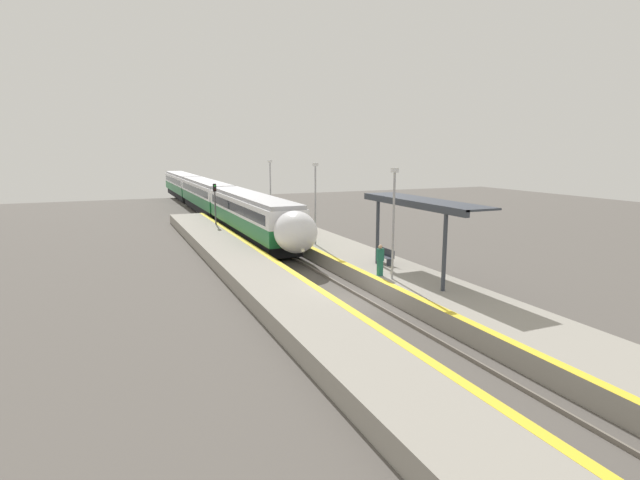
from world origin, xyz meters
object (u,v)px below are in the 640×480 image
object	(u,v)px
train	(208,195)
railway_signal	(215,203)
person_waiting	(380,260)
lamppost_mid	(315,199)
lamppost_far	(270,188)
platform_bench	(386,256)
lamppost_near	(394,217)

from	to	relation	value
train	railway_signal	world-z (taller)	railway_signal
person_waiting	lamppost_mid	size ratio (longest dim) A/B	0.29
lamppost_mid	lamppost_far	size ratio (longest dim) A/B	1.00
train	railway_signal	bearing A→B (deg)	-98.11
train	platform_bench	size ratio (longest dim) A/B	43.68
train	lamppost_near	size ratio (longest dim) A/B	10.81
person_waiting	lamppost_mid	world-z (taller)	lamppost_mid
person_waiting	railway_signal	size ratio (longest dim) A/B	0.37
platform_bench	lamppost_mid	bearing A→B (deg)	101.67
platform_bench	railway_signal	bearing A→B (deg)	106.86
train	lamppost_mid	distance (m)	27.01
platform_bench	railway_signal	size ratio (longest dim) A/B	0.32
platform_bench	lamppost_far	xyz separation A→B (m)	(-1.49, 17.58, 2.80)
lamppost_mid	lamppost_far	world-z (taller)	same
railway_signal	lamppost_mid	distance (m)	13.41
railway_signal	lamppost_near	bearing A→B (deg)	-78.88
lamppost_mid	railway_signal	bearing A→B (deg)	109.73
train	lamppost_far	xyz separation A→B (m)	(2.47, -16.47, 1.91)
train	lamppost_far	distance (m)	16.76
train	person_waiting	xyz separation A→B (m)	(2.22, -36.35, -0.48)
lamppost_near	train	bearing A→B (deg)	93.80
lamppost_mid	lamppost_far	bearing A→B (deg)	90.00
platform_bench	lamppost_mid	size ratio (longest dim) A/B	0.25
person_waiting	railway_signal	bearing A→B (deg)	100.91
platform_bench	lamppost_far	bearing A→B (deg)	94.85
person_waiting	lamppost_near	distance (m)	2.55
person_waiting	lamppost_near	bearing A→B (deg)	-73.65
lamppost_near	platform_bench	bearing A→B (deg)	64.59
train	person_waiting	size ratio (longest dim) A/B	36.83
person_waiting	lamppost_far	bearing A→B (deg)	89.29
person_waiting	lamppost_far	world-z (taller)	lamppost_far
train	lamppost_mid	size ratio (longest dim) A/B	10.81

